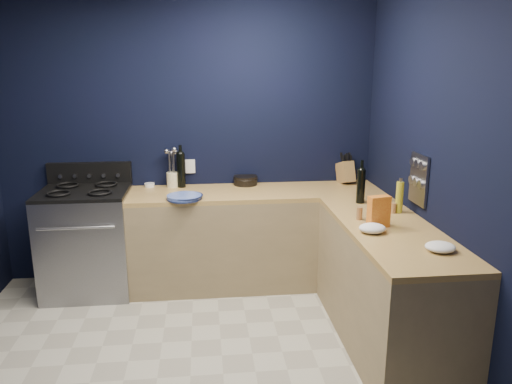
{
  "coord_description": "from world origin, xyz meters",
  "views": [
    {
      "loc": [
        0.12,
        -2.92,
        2.01
      ],
      "look_at": [
        0.55,
        1.0,
        1.0
      ],
      "focal_mm": 34.7,
      "sensor_mm": 36.0,
      "label": 1
    }
  ],
  "objects": [
    {
      "name": "floor",
      "position": [
        0.0,
        0.0,
        -0.01
      ],
      "size": [
        3.5,
        3.5,
        0.02
      ],
      "primitive_type": "cube",
      "color": "#AEAB99",
      "rests_on": "ground"
    },
    {
      "name": "wall_back",
      "position": [
        0.0,
        1.76,
        1.3
      ],
      "size": [
        3.5,
        0.02,
        2.6
      ],
      "primitive_type": "cube",
      "color": "black",
      "rests_on": "ground"
    },
    {
      "name": "wall_right",
      "position": [
        1.76,
        0.0,
        1.3
      ],
      "size": [
        0.02,
        3.5,
        2.6
      ],
      "primitive_type": "cube",
      "color": "black",
      "rests_on": "ground"
    },
    {
      "name": "wall_front",
      "position": [
        0.0,
        -1.76,
        1.3
      ],
      "size": [
        3.5,
        0.02,
        2.6
      ],
      "primitive_type": "cube",
      "color": "black",
      "rests_on": "ground"
    },
    {
      "name": "cab_back",
      "position": [
        0.6,
        1.44,
        0.43
      ],
      "size": [
        2.3,
        0.63,
        0.86
      ],
      "primitive_type": "cube",
      "color": "#8A7651",
      "rests_on": "floor"
    },
    {
      "name": "top_back",
      "position": [
        0.6,
        1.44,
        0.88
      ],
      "size": [
        2.3,
        0.63,
        0.04
      ],
      "primitive_type": "cube",
      "color": "brown",
      "rests_on": "cab_back"
    },
    {
      "name": "cab_right",
      "position": [
        1.44,
        0.29,
        0.43
      ],
      "size": [
        0.63,
        1.67,
        0.86
      ],
      "primitive_type": "cube",
      "color": "#8A7651",
      "rests_on": "floor"
    },
    {
      "name": "top_right",
      "position": [
        1.44,
        0.29,
        0.88
      ],
      "size": [
        0.63,
        1.67,
        0.04
      ],
      "primitive_type": "cube",
      "color": "brown",
      "rests_on": "cab_right"
    },
    {
      "name": "gas_range",
      "position": [
        -0.93,
        1.42,
        0.46
      ],
      "size": [
        0.76,
        0.66,
        0.92
      ],
      "primitive_type": "cube",
      "color": "gray",
      "rests_on": "floor"
    },
    {
      "name": "oven_door",
      "position": [
        -0.93,
        1.1,
        0.45
      ],
      "size": [
        0.59,
        0.02,
        0.42
      ],
      "primitive_type": "cube",
      "color": "black",
      "rests_on": "gas_range"
    },
    {
      "name": "cooktop",
      "position": [
        -0.93,
        1.42,
        0.94
      ],
      "size": [
        0.76,
        0.66,
        0.03
      ],
      "primitive_type": "cube",
      "color": "black",
      "rests_on": "gas_range"
    },
    {
      "name": "backguard",
      "position": [
        -0.93,
        1.72,
        1.04
      ],
      "size": [
        0.76,
        0.06,
        0.2
      ],
      "primitive_type": "cube",
      "color": "black",
      "rests_on": "gas_range"
    },
    {
      "name": "spice_panel",
      "position": [
        1.74,
        0.55,
        1.18
      ],
      "size": [
        0.02,
        0.28,
        0.38
      ],
      "primitive_type": "cube",
      "color": "gray",
      "rests_on": "wall_right"
    },
    {
      "name": "wall_outlet",
      "position": [
        0.0,
        1.74,
        1.08
      ],
      "size": [
        0.09,
        0.02,
        0.13
      ],
      "primitive_type": "cube",
      "color": "white",
      "rests_on": "wall_back"
    },
    {
      "name": "plate_stack",
      "position": [
        -0.05,
        1.21,
        0.92
      ],
      "size": [
        0.39,
        0.39,
        0.04
      ],
      "primitive_type": "cylinder",
      "rotation": [
        0.0,
        0.0,
        -0.39
      ],
      "color": "#37529D",
      "rests_on": "top_back"
    },
    {
      "name": "ramekin",
      "position": [
        -0.39,
        1.69,
        0.92
      ],
      "size": [
        0.12,
        0.12,
        0.04
      ],
      "primitive_type": "cylinder",
      "rotation": [
        0.0,
        0.0,
        0.33
      ],
      "color": "white",
      "rests_on": "top_back"
    },
    {
      "name": "utensil_crock",
      "position": [
        -0.17,
        1.67,
        0.97
      ],
      "size": [
        0.12,
        0.12,
        0.14
      ],
      "primitive_type": "cylinder",
      "rotation": [
        0.0,
        0.0,
        0.07
      ],
      "color": "#FAF0C4",
      "rests_on": "top_back"
    },
    {
      "name": "wine_bottle_back",
      "position": [
        -0.08,
        1.65,
        1.06
      ],
      "size": [
        0.09,
        0.09,
        0.32
      ],
      "primitive_type": "cylinder",
      "rotation": [
        0.0,
        0.0,
        -0.1
      ],
      "color": "black",
      "rests_on": "top_back"
    },
    {
      "name": "lemon_basket",
      "position": [
        0.52,
        1.68,
        0.94
      ],
      "size": [
        0.29,
        0.29,
        0.09
      ],
      "primitive_type": "cylinder",
      "rotation": [
        0.0,
        0.0,
        -0.32
      ],
      "color": "black",
      "rests_on": "top_back"
    },
    {
      "name": "knife_block",
      "position": [
        1.5,
        1.66,
        1.0
      ],
      "size": [
        0.16,
        0.26,
        0.25
      ],
      "primitive_type": "cube",
      "rotation": [
        -0.31,
        0.0,
        0.21
      ],
      "color": "olive",
      "rests_on": "top_back"
    },
    {
      "name": "wine_bottle_right",
      "position": [
        1.42,
        0.93,
        1.04
      ],
      "size": [
        0.07,
        0.07,
        0.28
      ],
      "primitive_type": "cylinder",
      "rotation": [
        0.0,
        0.0,
        -0.08
      ],
      "color": "black",
      "rests_on": "top_right"
    },
    {
      "name": "oil_bottle",
      "position": [
        1.63,
        0.63,
        1.02
      ],
      "size": [
        0.07,
        0.07,
        0.24
      ],
      "primitive_type": "cylinder",
      "rotation": [
        0.0,
        0.0,
        -0.4
      ],
      "color": "#A09C22",
      "rests_on": "top_right"
    },
    {
      "name": "spice_jar_near",
      "position": [
        1.27,
        0.48,
        0.95
      ],
      "size": [
        0.06,
        0.06,
        0.1
      ],
      "primitive_type": "cylinder",
      "rotation": [
        0.0,
        0.0,
        -0.38
      ],
      "color": "olive",
      "rests_on": "top_right"
    },
    {
      "name": "spice_jar_far",
      "position": [
        1.58,
        0.62,
        0.94
      ],
      "size": [
        0.05,
        0.05,
        0.08
      ],
      "primitive_type": "cylinder",
      "rotation": [
        0.0,
        0.0,
        0.28
      ],
      "color": "olive",
      "rests_on": "top_right"
    },
    {
      "name": "crouton_bag",
      "position": [
        1.35,
        0.31,
        1.01
      ],
      "size": [
        0.16,
        0.1,
        0.22
      ],
      "primitive_type": "cube",
      "rotation": [
        0.0,
        0.0,
        0.19
      ],
      "color": "red",
      "rests_on": "top_right"
    },
    {
      "name": "towel_front",
      "position": [
        1.26,
        0.19,
        0.93
      ],
      "size": [
        0.21,
        0.18,
        0.06
      ],
      "primitive_type": "ellipsoid",
      "rotation": [
        0.0,
        0.0,
        0.16
      ],
      "color": "white",
      "rests_on": "top_right"
    },
    {
      "name": "towel_end",
      "position": [
        1.56,
        -0.2,
        0.93
      ],
      "size": [
        0.21,
        0.2,
        0.06
      ],
      "primitive_type": "ellipsoid",
      "rotation": [
        0.0,
        0.0,
        -0.17
      ],
      "color": "white",
      "rests_on": "top_right"
    }
  ]
}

